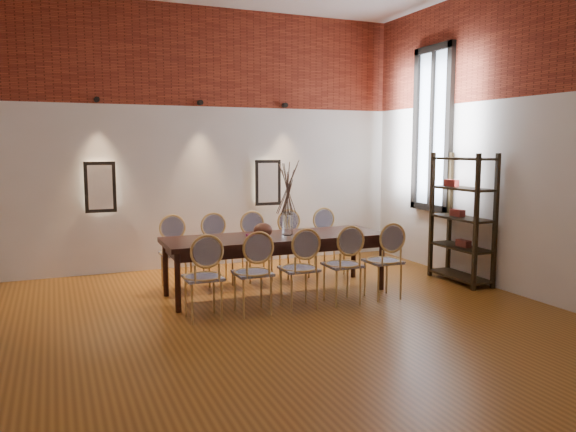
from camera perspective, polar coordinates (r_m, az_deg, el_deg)
name	(u,v)px	position (r m, az deg, el deg)	size (l,w,h in m)	color
floor	(268,336)	(5.79, -2.03, -12.06)	(7.00, 7.00, 0.02)	#94581C
wall_back	(186,139)	(8.88, -10.31, 7.70)	(7.00, 0.10, 4.00)	silver
wall_right	(542,137)	(7.50, 24.40, 7.31)	(0.10, 7.00, 4.00)	silver
brick_band_back	(185,55)	(8.91, -10.40, 15.77)	(7.00, 0.02, 1.50)	maroon
brick_band_right	(543,30)	(7.57, 24.52, 16.83)	(0.02, 7.00, 1.50)	maroon
niche_left	(100,187)	(8.61, -18.55, 2.81)	(0.36, 0.06, 0.66)	#FFEAC6
niche_right	(267,183)	(9.17, -2.12, 3.41)	(0.36, 0.06, 0.66)	#FFEAC6
spot_fixture_left	(97,99)	(8.58, -18.87, 11.14)	(0.08, 0.08, 0.10)	black
spot_fixture_mid	(200,103)	(8.82, -8.92, 11.31)	(0.08, 0.08, 0.10)	black
spot_fixture_right	(285,105)	(9.26, -0.32, 11.19)	(0.08, 0.08, 0.10)	black
window_glass	(433,129)	(8.93, 14.52, 8.55)	(0.02, 0.78, 2.38)	silver
window_frame	(432,129)	(8.92, 14.42, 8.55)	(0.08, 0.90, 2.50)	black
window_mullion	(432,129)	(8.92, 14.42, 8.55)	(0.06, 0.06, 2.40)	black
dining_table	(276,264)	(7.27, -1.23, -4.92)	(2.86, 0.92, 0.75)	black
chair_near_a	(203,277)	(6.23, -8.63, -6.17)	(0.44, 0.44, 0.94)	#DBB264
chair_near_b	(253,273)	(6.38, -3.62, -5.77)	(0.44, 0.44, 0.94)	#DBB264
chair_near_c	(299,269)	(6.58, 1.12, -5.36)	(0.44, 0.44, 0.94)	#DBB264
chair_near_d	(342,265)	(6.83, 5.54, -4.93)	(0.44, 0.44, 0.94)	#DBB264
chair_near_e	(383,261)	(7.11, 9.63, -4.52)	(0.44, 0.44, 0.94)	#DBB264
chair_far_a	(176,253)	(7.64, -11.31, -3.75)	(0.44, 0.44, 0.94)	#DBB264
chair_far_b	(218,250)	(7.77, -7.16, -3.49)	(0.44, 0.44, 0.94)	#DBB264
chair_far_c	(257,248)	(7.94, -3.17, -3.22)	(0.44, 0.44, 0.94)	#DBB264
chair_far_d	(294,245)	(8.14, 0.64, -2.95)	(0.44, 0.44, 0.94)	#DBB264
chair_far_e	(330,242)	(8.38, 4.24, -2.68)	(0.44, 0.44, 0.94)	#DBB264
vase	(288,223)	(7.24, -0.04, -0.76)	(0.14, 0.14, 0.30)	silver
dried_branches	(288,189)	(7.19, -0.04, 2.80)	(0.50, 0.50, 0.70)	#463427
bowl	(263,230)	(7.08, -2.56, -1.44)	(0.24, 0.24, 0.18)	brown
book	(258,235)	(7.13, -3.10, -1.99)	(0.26, 0.18, 0.03)	#841761
shelving_rack	(462,218)	(8.14, 17.26, -0.21)	(0.38, 1.00, 1.80)	black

